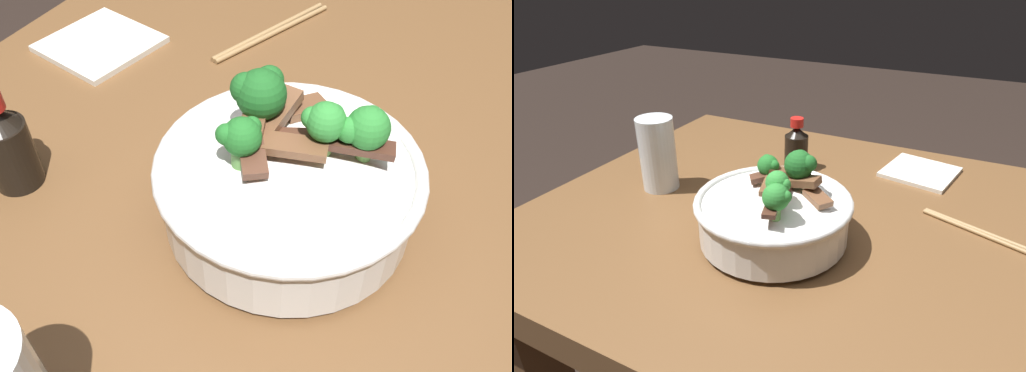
% 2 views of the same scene
% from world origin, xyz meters
% --- Properties ---
extents(dining_table, '(1.19, 0.77, 0.81)m').
position_xyz_m(dining_table, '(0.00, 0.00, 0.67)').
color(dining_table, brown).
rests_on(dining_table, ground).
extents(rice_bowl, '(0.24, 0.24, 0.14)m').
position_xyz_m(rice_bowl, '(-0.14, -0.10, 0.87)').
color(rice_bowl, white).
rests_on(rice_bowl, dining_table).
extents(drinking_glass, '(0.07, 0.07, 0.14)m').
position_xyz_m(drinking_glass, '(-0.42, -0.03, 0.87)').
color(drinking_glass, white).
rests_on(drinking_glass, dining_table).
extents(chopsticks_pair, '(0.20, 0.08, 0.01)m').
position_xyz_m(chopsticks_pair, '(0.16, 0.07, 0.82)').
color(chopsticks_pair, '#9E7A4C').
rests_on(chopsticks_pair, dining_table).
extents(soy_sauce_bottle, '(0.05, 0.05, 0.11)m').
position_xyz_m(soy_sauce_bottle, '(-0.22, 0.17, 0.86)').
color(soy_sauce_bottle, black).
rests_on(soy_sauce_bottle, dining_table).
extents(folded_napkin, '(0.15, 0.15, 0.01)m').
position_xyz_m(folded_napkin, '(0.02, 0.26, 0.82)').
color(folded_napkin, silver).
rests_on(folded_napkin, dining_table).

